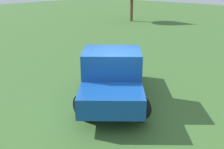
{
  "coord_description": "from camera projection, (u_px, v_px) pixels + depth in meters",
  "views": [
    {
      "loc": [
        -5.42,
        6.32,
        4.04
      ],
      "look_at": [
        0.59,
        -0.45,
        0.9
      ],
      "focal_mm": 44.37,
      "sensor_mm": 36.0,
      "label": 1
    }
  ],
  "objects": [
    {
      "name": "pickup_truck",
      "position": [
        112.0,
        74.0,
        9.44
      ],
      "size": [
        4.68,
        5.0,
        1.84
      ],
      "rotation": [
        0.0,
        0.0,
        5.42
      ],
      "color": "black",
      "rests_on": "ground_plane"
    },
    {
      "name": "ground_plane",
      "position": [
        116.0,
        107.0,
        9.19
      ],
      "size": [
        80.0,
        80.0,
        0.0
      ],
      "primitive_type": "plane",
      "color": "#3D662D"
    }
  ]
}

